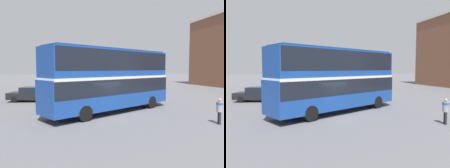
{
  "view_description": "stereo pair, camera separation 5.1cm",
  "coord_description": "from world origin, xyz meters",
  "views": [
    {
      "loc": [
        -3.38,
        -15.46,
        3.46
      ],
      "look_at": [
        0.87,
        1.23,
        2.24
      ],
      "focal_mm": 35.0,
      "sensor_mm": 36.0,
      "label": 1
    },
    {
      "loc": [
        -3.33,
        -15.48,
        3.46
      ],
      "look_at": [
        0.87,
        1.23,
        2.24
      ],
      "focal_mm": 35.0,
      "sensor_mm": 36.0,
      "label": 2
    }
  ],
  "objects": [
    {
      "name": "parked_car_kerb_near",
      "position": [
        -5.92,
        8.78,
        0.77
      ],
      "size": [
        4.95,
        2.93,
        1.52
      ],
      "rotation": [
        0.0,
        0.0,
        2.9
      ],
      "color": "black",
      "rests_on": "ground_plane"
    },
    {
      "name": "double_decker_bus",
      "position": [
        0.87,
        1.23,
        2.85
      ],
      "size": [
        11.24,
        7.65,
        4.98
      ],
      "rotation": [
        0.0,
        0.0,
        0.5
      ],
      "color": "#194293",
      "rests_on": "ground_plane"
    },
    {
      "name": "ground_plane",
      "position": [
        0.0,
        0.0,
        0.0
      ],
      "size": [
        240.0,
        240.0,
        0.0
      ],
      "primitive_type": "plane",
      "color": "#5B5B60"
    },
    {
      "name": "pedestrian_foreground",
      "position": [
        6.42,
        -4.12,
        0.99
      ],
      "size": [
        0.54,
        0.54,
        1.62
      ],
      "rotation": [
        0.0,
        0.0,
        2.67
      ],
      "color": "#232328",
      "rests_on": "ground_plane"
    }
  ]
}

